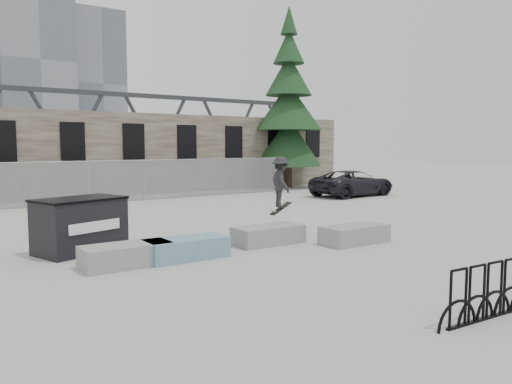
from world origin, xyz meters
TOP-DOWN VIEW (x-y plane):
  - ground at (0.00, 0.00)m, footprint 120.00×120.00m
  - stone_wall at (0.00, 16.24)m, footprint 36.00×2.58m
  - chainlink_fence at (-0.00, 12.50)m, footprint 22.06×0.06m
  - planter_far_left at (-2.87, -0.19)m, footprint 2.00×0.90m
  - planter_center_left at (-1.40, -0.27)m, footprint 2.00×0.90m
  - planter_center_right at (1.31, 0.05)m, footprint 2.00×0.90m
  - planter_offset at (3.37, -1.26)m, footprint 2.00×0.90m
  - dumpster at (-3.30, 1.95)m, footprint 2.44×1.90m
  - spruce_tree at (13.31, 14.28)m, footprint 4.30×4.30m
  - truss_bridge at (10.00, 55.00)m, footprint 70.00×3.00m
  - suv at (12.86, 8.09)m, footprint 5.12×2.58m
  - skateboarder at (2.18, 0.61)m, footprint 0.80×1.09m

SIDE VIEW (x-z plane):
  - ground at x=0.00m, z-range 0.00..0.00m
  - planter_far_left at x=-2.87m, z-range 0.02..0.53m
  - planter_center_left at x=-1.40m, z-range 0.02..0.53m
  - planter_center_right at x=1.31m, z-range 0.02..0.53m
  - planter_offset at x=3.37m, z-range 0.02..0.53m
  - suv at x=12.86m, z-range 0.00..1.39m
  - dumpster at x=-3.30m, z-range 0.01..1.41m
  - chainlink_fence at x=0.00m, z-range 0.03..2.05m
  - skateboarder at x=2.18m, z-range 0.80..2.51m
  - stone_wall at x=0.00m, z-range 0.01..4.51m
  - truss_bridge at x=10.00m, z-range -0.77..9.03m
  - spruce_tree at x=13.31m, z-range -0.82..10.68m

